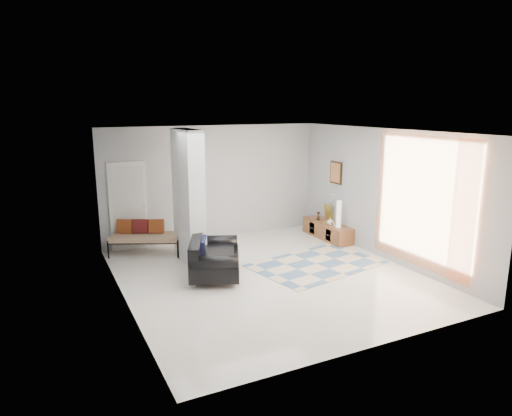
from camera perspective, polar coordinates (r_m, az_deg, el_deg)
name	(u,v)px	position (r m, az deg, el deg)	size (l,w,h in m)	color
floor	(270,276)	(9.02, 1.75, -8.52)	(6.00, 6.00, 0.00)	beige
ceiling	(271,132)	(8.42, 1.88, 9.54)	(6.00, 6.00, 0.00)	white
wall_back	(214,183)	(11.31, -5.30, 3.15)	(6.00, 6.00, 0.00)	#ABACAF
wall_front	(377,251)	(6.21, 14.86, -5.20)	(6.00, 6.00, 0.00)	#ABACAF
wall_left	(121,222)	(7.76, -16.48, -1.74)	(6.00, 6.00, 0.00)	#ABACAF
wall_right	(384,194)	(10.17, 15.66, 1.66)	(6.00, 6.00, 0.00)	#ABACAF
partition_column	(188,197)	(9.65, -8.45, 1.42)	(0.35, 1.20, 2.80)	silver
hallway_door	(128,206)	(10.79, -15.66, 0.22)	(0.85, 0.06, 2.04)	white
curtain	(422,202)	(9.29, 19.98, 0.67)	(2.55, 2.55, 0.00)	#F67D40
wall_art	(336,173)	(11.41, 9.98, 4.38)	(0.04, 0.45, 0.55)	#37220F
media_console	(327,230)	(11.60, 8.90, -2.75)	(0.45, 1.62, 0.80)	brown
loveseat	(212,258)	(9.00, -5.52, -6.21)	(1.44, 1.79, 0.76)	silver
daybed	(144,235)	(10.53, -13.77, -3.32)	(1.67, 1.22, 0.77)	black
area_rug	(317,264)	(9.75, 7.58, -6.95)	(2.63, 1.75, 0.01)	beige
cylinder_lamp	(339,214)	(11.08, 10.30, -0.76)	(0.12, 0.12, 0.65)	white
bronze_figurine	(318,216)	(11.76, 7.80, -0.97)	(0.11, 0.11, 0.22)	black
vase	(330,221)	(11.35, 9.28, -1.63)	(0.17, 0.17, 0.18)	white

